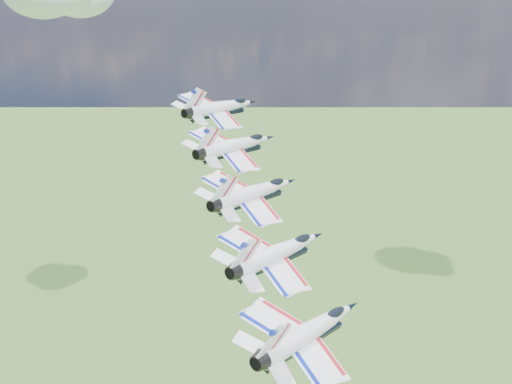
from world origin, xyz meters
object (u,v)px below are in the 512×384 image
Objects in this scene: jet_0 at (222,107)px; jet_2 at (256,192)px; jet_1 at (237,145)px; jet_3 at (280,252)px; jet_4 at (311,330)px.

jet_0 is 24.78m from jet_2.
jet_1 is 24.78m from jet_3.
jet_1 is at bearing 145.53° from jet_3.
jet_3 is at bearing -34.47° from jet_2.
jet_4 is (34.56, -32.37, -14.63)m from jet_0.
jet_2 reaches higher than jet_3.
jet_3 is 1.00× the size of jet_4.
jet_0 reaches higher than jet_4.
jet_1 is 1.00× the size of jet_2.
jet_4 is (17.28, -16.19, -7.32)m from jet_2.
jet_3 is 12.39m from jet_4.
jet_4 is at bearing -34.47° from jet_3.
jet_1 is 1.00× the size of jet_3.
jet_1 reaches higher than jet_3.
jet_2 is at bearing -34.47° from jet_0.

